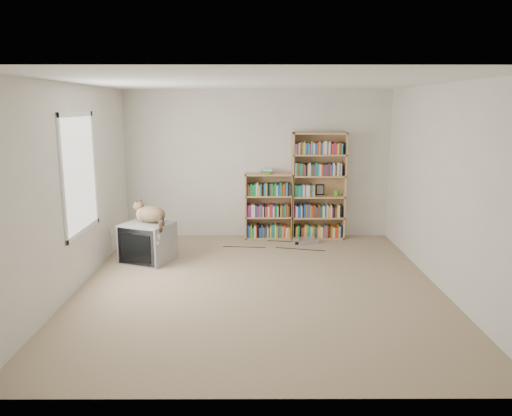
{
  "coord_description": "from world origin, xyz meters",
  "views": [
    {
      "loc": [
        -0.05,
        -5.99,
        2.22
      ],
      "look_at": [
        -0.03,
        1.0,
        0.8
      ],
      "focal_mm": 35.0,
      "sensor_mm": 36.0,
      "label": 1
    }
  ],
  "objects_px": {
    "crt_tv": "(148,242)",
    "cat": "(152,217)",
    "bookcase_short": "(269,208)",
    "dvd_player": "(305,241)",
    "bookcase_tall": "(318,189)"
  },
  "relations": [
    {
      "from": "crt_tv",
      "to": "cat",
      "type": "xyz_separation_m",
      "value": [
        0.07,
        0.0,
        0.38
      ]
    },
    {
      "from": "cat",
      "to": "bookcase_short",
      "type": "height_order",
      "value": "bookcase_short"
    },
    {
      "from": "crt_tv",
      "to": "cat",
      "type": "distance_m",
      "value": 0.38
    },
    {
      "from": "cat",
      "to": "bookcase_short",
      "type": "relative_size",
      "value": 0.6
    },
    {
      "from": "crt_tv",
      "to": "cat",
      "type": "height_order",
      "value": "cat"
    },
    {
      "from": "bookcase_short",
      "to": "dvd_player",
      "type": "relative_size",
      "value": 3.16
    },
    {
      "from": "bookcase_tall",
      "to": "dvd_player",
      "type": "relative_size",
      "value": 5.11
    },
    {
      "from": "crt_tv",
      "to": "bookcase_short",
      "type": "xyz_separation_m",
      "value": [
        1.8,
        1.33,
        0.23
      ]
    },
    {
      "from": "crt_tv",
      "to": "bookcase_short",
      "type": "height_order",
      "value": "bookcase_short"
    },
    {
      "from": "cat",
      "to": "dvd_player",
      "type": "relative_size",
      "value": 1.9
    },
    {
      "from": "crt_tv",
      "to": "cat",
      "type": "bearing_deg",
      "value": 22.26
    },
    {
      "from": "cat",
      "to": "bookcase_tall",
      "type": "xyz_separation_m",
      "value": [
        2.56,
        1.33,
        0.2
      ]
    },
    {
      "from": "crt_tv",
      "to": "bookcase_tall",
      "type": "distance_m",
      "value": 3.01
    },
    {
      "from": "bookcase_tall",
      "to": "bookcase_short",
      "type": "height_order",
      "value": "bookcase_tall"
    },
    {
      "from": "bookcase_tall",
      "to": "crt_tv",
      "type": "bearing_deg",
      "value": -153.21
    }
  ]
}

